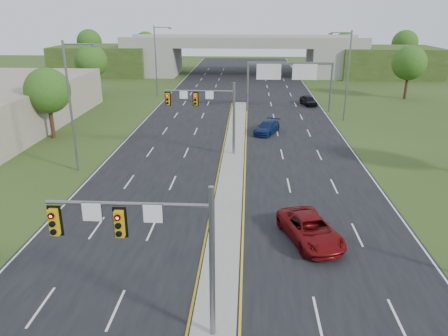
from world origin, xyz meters
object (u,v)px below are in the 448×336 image
signal_mast_near (155,239)px  signal_mast_far (210,107)px  sign_gantry (289,73)px  car_far_a (310,229)px  car_far_b (267,128)px  overpass (243,58)px  car_far_c (308,100)px

signal_mast_near → signal_mast_far: 25.00m
sign_gantry → car_far_a: 36.66m
signal_mast_far → car_far_b: signal_mast_far is taller
sign_gantry → overpass: size_ratio=0.14×
signal_mast_far → sign_gantry: bearing=65.9°
signal_mast_far → overpass: size_ratio=0.09×
car_far_b → overpass: bearing=117.1°
car_far_a → car_far_c: (4.93, 40.52, -0.09)m
car_far_a → overpass: bearing=76.6°
signal_mast_near → overpass: bearing=88.4°
car_far_a → signal_mast_near: bearing=-148.5°
car_far_b → car_far_a: bearing=-63.1°
signal_mast_far → overpass: (2.26, 55.07, -1.17)m
signal_mast_near → car_far_a: size_ratio=1.26×
signal_mast_far → car_far_b: (5.75, 8.18, -4.03)m
signal_mast_near → overpass: 80.11m
overpass → car_far_c: bearing=-71.8°
signal_mast_near → car_far_a: (7.49, 8.63, -3.93)m
sign_gantry → car_far_a: sign_gantry is taller
car_far_c → car_far_a: bearing=-111.2°
signal_mast_far → sign_gantry: (8.95, 19.99, 0.51)m
car_far_a → car_far_c: size_ratio=1.38×
signal_mast_near → sign_gantry: (8.95, 44.99, 0.51)m
signal_mast_far → car_far_c: (12.41, 24.16, -4.02)m
car_far_a → car_far_b: car_far_a is taller
car_far_b → car_far_c: (6.66, 15.98, 0.02)m
signal_mast_near → signal_mast_far: bearing=90.0°
overpass → car_far_a: bearing=-85.8°
overpass → car_far_b: (3.49, -46.90, -2.86)m
signal_mast_near → car_far_c: size_ratio=1.73×
overpass → signal_mast_far: bearing=-92.4°
signal_mast_far → car_far_a: (7.49, -16.37, -3.93)m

